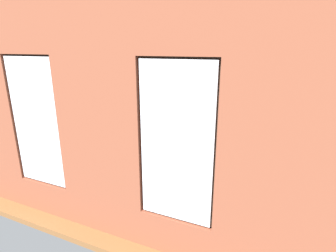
{
  "coord_description": "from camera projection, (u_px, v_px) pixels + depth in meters",
  "views": [
    {
      "loc": [
        -2.34,
        5.51,
        2.78
      ],
      "look_at": [
        -0.05,
        0.4,
        1.1
      ],
      "focal_mm": 28.0,
      "sensor_mm": 36.0,
      "label": 1
    }
  ],
  "objects": [
    {
      "name": "candle_jar",
      "position": [
        167.0,
        141.0,
        6.66
      ],
      "size": [
        0.08,
        0.08,
        0.12
      ],
      "primitive_type": "cylinder",
      "color": "#B7333D",
      "rests_on": "coffee_table"
    },
    {
      "name": "couch_by_window",
      "position": [
        107.0,
        186.0,
        4.83
      ],
      "size": [
        1.95,
        0.87,
        0.8
      ],
      "color": "black",
      "rests_on": "ground_plane"
    },
    {
      "name": "potted_plant_foreground_right",
      "position": [
        132.0,
        113.0,
        9.07
      ],
      "size": [
        0.81,
        0.87,
        1.12
      ],
      "color": "beige",
      "rests_on": "ground_plane"
    },
    {
      "name": "coffee_table",
      "position": [
        184.0,
        146.0,
        6.63
      ],
      "size": [
        1.37,
        0.79,
        0.44
      ],
      "color": "olive",
      "rests_on": "ground_plane"
    },
    {
      "name": "remote_gray",
      "position": [
        186.0,
        146.0,
        6.47
      ],
      "size": [
        0.17,
        0.07,
        0.02
      ],
      "primitive_type": "cube",
      "rotation": [
        0.0,
        0.0,
        4.8
      ],
      "color": "#59595B",
      "rests_on": "coffee_table"
    },
    {
      "name": "remote_silver",
      "position": [
        184.0,
        144.0,
        6.62
      ],
      "size": [
        0.17,
        0.14,
        0.02
      ],
      "primitive_type": "cube",
      "rotation": [
        0.0,
        0.0,
        4.07
      ],
      "color": "#B2B2B7",
      "rests_on": "coffee_table"
    },
    {
      "name": "brick_wall_with_windows",
      "position": [
        98.0,
        120.0,
        3.66
      ],
      "size": [
        6.1,
        0.3,
        3.6
      ],
      "color": "#9E5138",
      "rests_on": "ground_plane"
    },
    {
      "name": "potted_plant_beside_window_right",
      "position": [
        24.0,
        151.0,
        5.39
      ],
      "size": [
        0.78,
        1.0,
        1.46
      ],
      "color": "gray",
      "rests_on": "ground_plane"
    },
    {
      "name": "potted_plant_corner_near_left",
      "position": [
        287.0,
        127.0,
        7.16
      ],
      "size": [
        1.01,
        1.14,
        1.24
      ],
      "color": "#9E5638",
      "rests_on": "ground_plane"
    },
    {
      "name": "white_wall_right",
      "position": [
        67.0,
        86.0,
        7.01
      ],
      "size": [
        0.1,
        5.14,
        3.6
      ],
      "primitive_type": "cube",
      "color": "silver",
      "rests_on": "ground_plane"
    },
    {
      "name": "couch_left",
      "position": [
        275.0,
        170.0,
        5.47
      ],
      "size": [
        0.91,
        1.85,
        0.8
      ],
      "rotation": [
        0.0,
        0.0,
        1.55
      ],
      "color": "black",
      "rests_on": "ground_plane"
    },
    {
      "name": "potted_plant_near_tv",
      "position": [
        80.0,
        135.0,
        6.47
      ],
      "size": [
        0.77,
        0.8,
        1.2
      ],
      "color": "brown",
      "rests_on": "ground_plane"
    },
    {
      "name": "potted_plant_mid_room_small",
      "position": [
        205.0,
        136.0,
        7.24
      ],
      "size": [
        0.48,
        0.48,
        0.62
      ],
      "color": "beige",
      "rests_on": "ground_plane"
    },
    {
      "name": "potted_plant_by_left_couch",
      "position": [
        262.0,
        141.0,
        6.8
      ],
      "size": [
        0.4,
        0.4,
        0.65
      ],
      "color": "#47423D",
      "rests_on": "ground_plane"
    },
    {
      "name": "ground_plane",
      "position": [
        173.0,
        165.0,
        6.55
      ],
      "size": [
        6.7,
        6.14,
        0.1
      ],
      "primitive_type": "cube",
      "color": "brown"
    },
    {
      "name": "cup_ceramic",
      "position": [
        200.0,
        142.0,
        6.58
      ],
      "size": [
        0.09,
        0.09,
        0.11
      ],
      "primitive_type": "cylinder",
      "color": "#4C4C51",
      "rests_on": "coffee_table"
    },
    {
      "name": "tv_flatscreen",
      "position": [
        87.0,
        117.0,
        7.43
      ],
      "size": [
        0.94,
        0.2,
        0.68
      ],
      "color": "black",
      "rests_on": "media_console"
    },
    {
      "name": "media_console",
      "position": [
        89.0,
        138.0,
        7.6
      ],
      "size": [
        0.96,
        0.42,
        0.53
      ],
      "primitive_type": "cube",
      "color": "black",
      "rests_on": "ground_plane"
    },
    {
      "name": "table_plant_small",
      "position": [
        179.0,
        137.0,
        6.73
      ],
      "size": [
        0.17,
        0.17,
        0.27
      ],
      "color": "beige",
      "rests_on": "coffee_table"
    }
  ]
}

